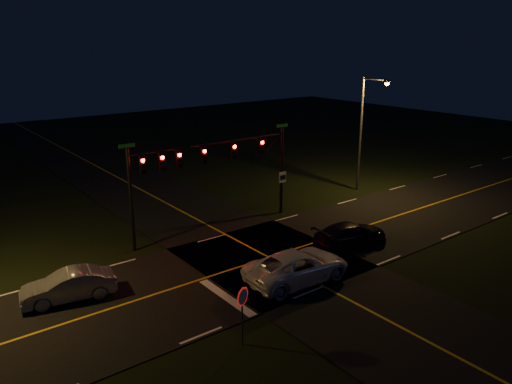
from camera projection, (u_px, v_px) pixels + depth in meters
ground at (269, 258)px, 27.76m from camera, size 120.00×120.00×0.00m
road_ew at (269, 258)px, 27.75m from camera, size 120.00×9.00×0.04m
road_ns at (269, 258)px, 27.75m from camera, size 8.00×120.00×0.04m
lane_markings at (273, 257)px, 27.81m from camera, size 120.00×120.00×0.01m
streetlight_ne at (365, 125)px, 38.61m from camera, size 0.50×2.46×9.00m
signal_mast_ne at (254, 157)px, 32.49m from camera, size 7.47×0.41×6.26m
signal_mast_nw at (148, 176)px, 28.15m from camera, size 3.77×0.41×6.26m
stop_sign at (243, 304)px, 19.31m from camera, size 0.75×0.33×2.55m
pickup_white at (297, 267)px, 24.89m from camera, size 3.15×5.82×1.54m
suv_dark at (351, 235)px, 29.26m from camera, size 2.87×5.10×1.37m
sedan_silver at (68, 287)px, 23.07m from camera, size 2.99×4.74×1.38m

